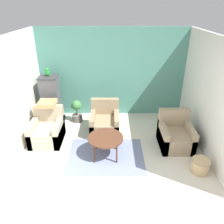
{
  "coord_description": "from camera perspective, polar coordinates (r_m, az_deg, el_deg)",
  "views": [
    {
      "loc": [
        0.0,
        -2.64,
        3.03
      ],
      "look_at": [
        0.0,
        1.65,
        0.87
      ],
      "focal_mm": 35.0,
      "sensor_mm": 36.0,
      "label": 1
    }
  ],
  "objects": [
    {
      "name": "ground_plane",
      "position": [
        4.02,
        -0.01,
        -22.21
      ],
      "size": [
        20.0,
        20.0,
        0.0
      ],
      "primitive_type": "plane",
      "color": "beige",
      "rests_on": "ground"
    },
    {
      "name": "wall_back_accent",
      "position": [
        6.24,
        0.0,
        10.04
      ],
      "size": [
        4.19,
        0.06,
        2.48
      ],
      "color": "#4C897A",
      "rests_on": "ground_plane"
    },
    {
      "name": "wall_left",
      "position": [
        5.09,
        -23.97,
        3.75
      ],
      "size": [
        0.06,
        3.31,
        2.48
      ],
      "color": "silver",
      "rests_on": "ground_plane"
    },
    {
      "name": "wall_right",
      "position": [
        5.09,
        23.97,
        3.75
      ],
      "size": [
        0.06,
        3.31,
        2.48
      ],
      "color": "silver",
      "rests_on": "ground_plane"
    },
    {
      "name": "area_rug",
      "position": [
        4.91,
        -1.61,
        -11.31
      ],
      "size": [
        1.65,
        1.28,
        0.01
      ],
      "color": "slate",
      "rests_on": "ground_plane"
    },
    {
      "name": "coffee_table",
      "position": [
        4.65,
        -1.68,
        -7.01
      ],
      "size": [
        0.75,
        0.75,
        0.49
      ],
      "color": "#512D1E",
      "rests_on": "ground_plane"
    },
    {
      "name": "armchair_left",
      "position": [
        5.5,
        -16.57,
        -4.81
      ],
      "size": [
        0.72,
        0.81,
        0.81
      ],
      "color": "tan",
      "rests_on": "ground_plane"
    },
    {
      "name": "armchair_right",
      "position": [
        5.31,
        16.19,
        -5.97
      ],
      "size": [
        0.72,
        0.81,
        0.81
      ],
      "color": "#9E896B",
      "rests_on": "ground_plane"
    },
    {
      "name": "armchair_middle",
      "position": [
        5.63,
        -1.89,
        -2.82
      ],
      "size": [
        0.72,
        0.81,
        0.81
      ],
      "color": "#8E7A5B",
      "rests_on": "ground_plane"
    },
    {
      "name": "birdcage",
      "position": [
        6.15,
        -15.53,
        2.91
      ],
      "size": [
        0.54,
        0.54,
        1.33
      ],
      "color": "#353539",
      "rests_on": "ground_plane"
    },
    {
      "name": "parrot",
      "position": [
        5.9,
        -16.46,
        9.93
      ],
      "size": [
        0.11,
        0.19,
        0.23
      ],
      "color": "#1E842D",
      "rests_on": "birdcage"
    },
    {
      "name": "potted_plant",
      "position": [
        6.17,
        -9.22,
        0.46
      ],
      "size": [
        0.3,
        0.29,
        0.63
      ],
      "color": "#66605B",
      "rests_on": "ground_plane"
    },
    {
      "name": "wicker_basket",
      "position": [
        4.75,
        22.07,
        -12.82
      ],
      "size": [
        0.35,
        0.35,
        0.29
      ],
      "color": "tan",
      "rests_on": "ground_plane"
    },
    {
      "name": "throw_pillow",
      "position": [
        5.48,
        -16.58,
        2.16
      ],
      "size": [
        0.42,
        0.42,
        0.1
      ],
      "color": "tan",
      "rests_on": "armchair_left"
    }
  ]
}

